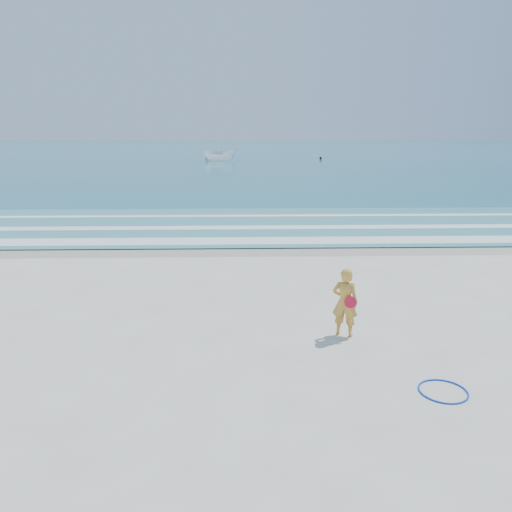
{
  "coord_description": "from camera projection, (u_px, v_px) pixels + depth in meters",
  "views": [
    {
      "loc": [
        -0.58,
        -10.08,
        4.6
      ],
      "look_at": [
        -0.19,
        4.0,
        1.0
      ],
      "focal_mm": 35.0,
      "sensor_mm": 36.0,
      "label": 1
    }
  ],
  "objects": [
    {
      "name": "ocean",
      "position": [
        244.0,
        150.0,
        112.6
      ],
      "size": [
        400.0,
        190.0,
        0.04
      ],
      "primitive_type": "cube",
      "color": "#19727F",
      "rests_on": "ground"
    },
    {
      "name": "buoy",
      "position": [
        321.0,
        158.0,
        76.55
      ],
      "size": [
        0.4,
        0.4,
        0.4
      ],
      "primitive_type": "sphere",
      "color": "black",
      "rests_on": "ocean"
    },
    {
      "name": "foam_near",
      "position": [
        256.0,
        241.0,
        20.88
      ],
      "size": [
        400.0,
        1.4,
        0.01
      ],
      "primitive_type": "cube",
      "color": "white",
      "rests_on": "shallow"
    },
    {
      "name": "shallow",
      "position": [
        254.0,
        224.0,
        24.47
      ],
      "size": [
        400.0,
        10.0,
        0.01
      ],
      "primitive_type": "cube",
      "color": "#59B7AD",
      "rests_on": "ocean"
    },
    {
      "name": "ground",
      "position": [
        270.0,
        345.0,
        10.92
      ],
      "size": [
        400.0,
        400.0,
        0.0
      ],
      "primitive_type": "plane",
      "color": "silver",
      "rests_on": "ground"
    },
    {
      "name": "foam_far",
      "position": [
        253.0,
        216.0,
        26.89
      ],
      "size": [
        400.0,
        0.6,
        0.01
      ],
      "primitive_type": "cube",
      "color": "white",
      "rests_on": "shallow"
    },
    {
      "name": "wet_sand",
      "position": [
        257.0,
        249.0,
        19.64
      ],
      "size": [
        400.0,
        2.4,
        0.0
      ],
      "primitive_type": "cube",
      "color": "#B2A893",
      "rests_on": "ground"
    },
    {
      "name": "foam_mid",
      "position": [
        254.0,
        227.0,
        23.69
      ],
      "size": [
        400.0,
        0.9,
        0.01
      ],
      "primitive_type": "cube",
      "color": "white",
      "rests_on": "shallow"
    },
    {
      "name": "boat",
      "position": [
        220.0,
        154.0,
        72.29
      ],
      "size": [
        4.95,
        2.04,
        1.88
      ],
      "primitive_type": "imported",
      "rotation": [
        0.0,
        0.0,
        1.61
      ],
      "color": "white",
      "rests_on": "ocean"
    },
    {
      "name": "woman",
      "position": [
        345.0,
        302.0,
        11.26
      ],
      "size": [
        0.68,
        0.57,
        1.6
      ],
      "color": "gold",
      "rests_on": "ground"
    },
    {
      "name": "hoop",
      "position": [
        443.0,
        391.0,
        8.98
      ],
      "size": [
        0.92,
        0.92,
        0.03
      ],
      "primitive_type": "torus",
      "rotation": [
        0.0,
        0.0,
        0.04
      ],
      "color": "#0A3AC5",
      "rests_on": "ground"
    }
  ]
}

